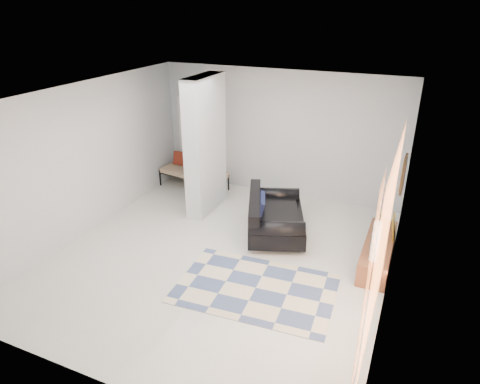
% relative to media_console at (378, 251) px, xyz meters
% --- Properties ---
extents(floor, '(6.00, 6.00, 0.00)m').
position_rel_media_console_xyz_m(floor, '(-2.52, -0.91, -0.21)').
color(floor, silver).
rests_on(floor, ground).
extents(ceiling, '(6.00, 6.00, 0.00)m').
position_rel_media_console_xyz_m(ceiling, '(-2.52, -0.91, 2.59)').
color(ceiling, white).
rests_on(ceiling, wall_back).
extents(wall_back, '(6.00, 0.00, 6.00)m').
position_rel_media_console_xyz_m(wall_back, '(-2.52, 2.09, 1.19)').
color(wall_back, silver).
rests_on(wall_back, ground).
extents(wall_front, '(6.00, 0.00, 6.00)m').
position_rel_media_console_xyz_m(wall_front, '(-2.52, -3.91, 1.19)').
color(wall_front, silver).
rests_on(wall_front, ground).
extents(wall_left, '(0.00, 6.00, 6.00)m').
position_rel_media_console_xyz_m(wall_left, '(-5.27, -0.91, 1.19)').
color(wall_left, silver).
rests_on(wall_left, ground).
extents(wall_right, '(0.00, 6.00, 6.00)m').
position_rel_media_console_xyz_m(wall_right, '(0.23, -0.91, 1.19)').
color(wall_right, silver).
rests_on(wall_right, ground).
extents(partition_column, '(0.35, 1.20, 2.80)m').
position_rel_media_console_xyz_m(partition_column, '(-3.62, 0.69, 1.19)').
color(partition_column, silver).
rests_on(partition_column, floor).
extents(hallway_door, '(0.85, 0.06, 2.04)m').
position_rel_media_console_xyz_m(hallway_door, '(-4.62, 2.05, 0.81)').
color(hallway_door, white).
rests_on(hallway_door, floor).
extents(curtain, '(0.00, 2.55, 2.55)m').
position_rel_media_console_xyz_m(curtain, '(0.15, -2.06, 1.24)').
color(curtain, orange).
rests_on(curtain, wall_right).
extents(wall_art, '(0.04, 0.45, 0.55)m').
position_rel_media_console_xyz_m(wall_art, '(0.20, -0.00, 1.44)').
color(wall_art, '#3A230F').
rests_on(wall_art, wall_right).
extents(media_console, '(0.45, 1.71, 0.80)m').
position_rel_media_console_xyz_m(media_console, '(0.00, 0.00, 0.00)').
color(media_console, brown).
rests_on(media_console, floor).
extents(loveseat, '(1.54, 1.95, 0.76)m').
position_rel_media_console_xyz_m(loveseat, '(-1.98, 0.23, 0.14)').
color(loveseat, silver).
rests_on(loveseat, floor).
extents(daybed, '(1.66, 0.88, 0.77)m').
position_rel_media_console_xyz_m(daybed, '(-4.44, 1.58, 0.22)').
color(daybed, black).
rests_on(daybed, floor).
extents(area_rug, '(2.50, 1.75, 0.01)m').
position_rel_media_console_xyz_m(area_rug, '(-1.62, -1.52, -0.20)').
color(area_rug, beige).
rests_on(area_rug, floor).
extents(cylinder_lamp, '(0.12, 0.12, 0.67)m').
position_rel_media_console_xyz_m(cylinder_lamp, '(-0.02, -0.63, 0.53)').
color(cylinder_lamp, white).
rests_on(cylinder_lamp, media_console).
extents(bronze_figurine, '(0.12, 0.12, 0.23)m').
position_rel_media_console_xyz_m(bronze_figurine, '(-0.05, 0.59, 0.31)').
color(bronze_figurine, '#322416').
rests_on(bronze_figurine, media_console).
extents(vase, '(0.21, 0.21, 0.19)m').
position_rel_media_console_xyz_m(vase, '(-0.05, 0.04, 0.29)').
color(vase, silver).
rests_on(vase, media_console).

